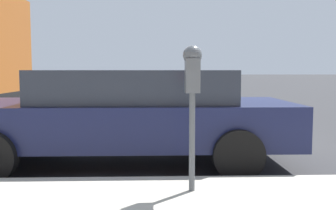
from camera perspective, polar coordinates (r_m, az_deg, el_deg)
ground_plane at (r=6.79m, az=2.69°, el=-6.46°), size 220.00×220.00×0.00m
parking_meter at (r=3.91m, az=3.55°, el=3.55°), size 0.21×0.19×1.46m
car_navy at (r=5.69m, az=-6.26°, el=-1.24°), size 2.09×4.85×1.36m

